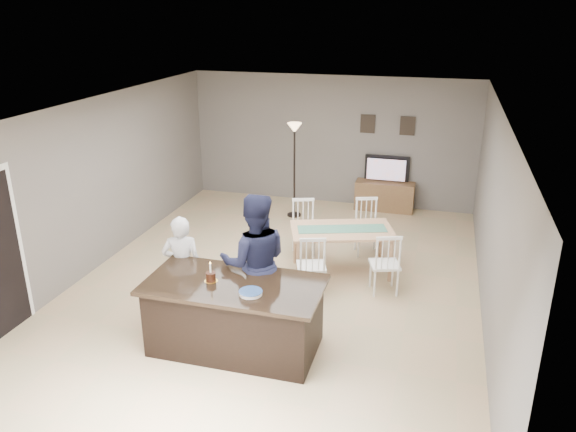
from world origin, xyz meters
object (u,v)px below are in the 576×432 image
(man, at_px, (255,262))
(birthday_cake, at_px, (211,277))
(floor_lamp, at_px, (294,145))
(woman, at_px, (182,267))
(dining_table, at_px, (342,237))
(tv_console, at_px, (384,196))
(television, at_px, (386,169))
(plate_stack, at_px, (251,293))
(kitchen_island, at_px, (235,315))

(man, distance_m, birthday_cake, 0.68)
(birthday_cake, distance_m, floor_lamp, 4.79)
(woman, xyz_separation_m, dining_table, (1.82, 1.89, -0.11))
(tv_console, xyz_separation_m, television, (0.00, 0.07, 0.56))
(plate_stack, bearing_deg, woman, 148.31)
(woman, height_order, floor_lamp, floor_lamp)
(man, distance_m, plate_stack, 0.79)
(birthday_cake, relative_size, floor_lamp, 0.13)
(plate_stack, distance_m, floor_lamp, 5.04)
(tv_console, xyz_separation_m, floor_lamp, (-1.72, -0.84, 1.17))
(woman, relative_size, dining_table, 0.67)
(kitchen_island, distance_m, tv_console, 5.70)
(kitchen_island, relative_size, dining_table, 0.99)
(kitchen_island, relative_size, woman, 1.48)
(kitchen_island, xyz_separation_m, dining_table, (0.87, 2.44, 0.16))
(floor_lamp, bearing_deg, birthday_cake, -87.16)
(man, distance_m, dining_table, 2.08)
(birthday_cake, bearing_deg, tv_console, 75.17)
(kitchen_island, height_order, birthday_cake, birthday_cake)
(kitchen_island, xyz_separation_m, woman, (-0.95, 0.55, 0.27))
(birthday_cake, relative_size, plate_stack, 0.91)
(woman, xyz_separation_m, man, (1.03, 0.00, 0.20))
(plate_stack, relative_size, dining_table, 0.13)
(tv_console, bearing_deg, woman, -113.18)
(kitchen_island, relative_size, floor_lamp, 1.13)
(kitchen_island, bearing_deg, floor_lamp, 96.25)
(birthday_cake, bearing_deg, plate_stack, -18.11)
(birthday_cake, bearing_deg, woman, 139.13)
(television, height_order, plate_stack, television)
(kitchen_island, height_order, plate_stack, plate_stack)
(television, height_order, dining_table, television)
(kitchen_island, distance_m, television, 5.78)
(television, bearing_deg, man, 77.59)
(television, xyz_separation_m, birthday_cake, (-1.48, -5.67, 0.10))
(tv_console, relative_size, birthday_cake, 4.78)
(dining_table, bearing_deg, woman, -152.50)
(tv_console, distance_m, woman, 5.48)
(plate_stack, bearing_deg, man, 105.27)
(man, relative_size, plate_stack, 6.74)
(kitchen_island, height_order, tv_console, kitchen_island)
(tv_console, xyz_separation_m, dining_table, (-0.33, -3.13, 0.31))
(dining_table, relative_size, floor_lamp, 1.14)
(television, height_order, floor_lamp, floor_lamp)
(man, xyz_separation_m, floor_lamp, (-0.60, 4.18, 0.54))
(man, bearing_deg, tv_console, -121.95)
(floor_lamp, bearing_deg, tv_console, 26.11)
(kitchen_island, distance_m, woman, 1.13)
(man, bearing_deg, birthday_cake, 38.57)
(woman, bearing_deg, plate_stack, 130.33)
(woman, bearing_deg, birthday_cake, 121.15)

